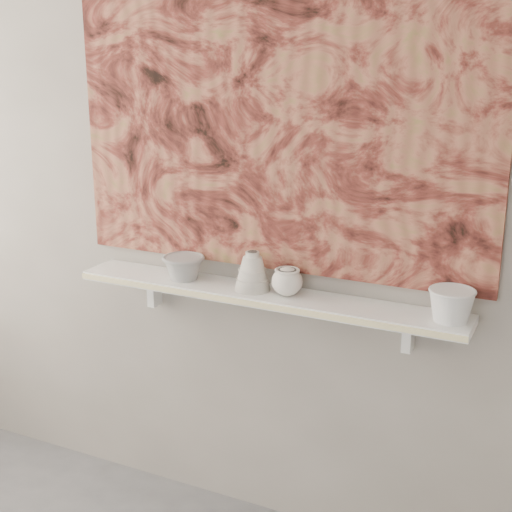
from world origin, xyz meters
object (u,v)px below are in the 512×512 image
Objects in this scene: cup_cream at (287,281)px; bowl_white at (451,305)px; painting at (274,108)px; shelf at (263,295)px; bowl_grey at (184,267)px; bell_vessel at (252,271)px.

bowl_white is at bearing 0.00° from cup_cream.
bowl_white is (0.54, 0.00, 0.00)m from cup_cream.
painting is 0.84m from bowl_white.
shelf is 0.32m from bowl_grey.
bowl_white reaches higher than cup_cream.
shelf is 0.63m from bowl_white.
bowl_grey is 1.07× the size of bowl_white.
painting is 10.54× the size of bowl_white.
painting is (0.00, 0.08, 0.62)m from shelf.
bell_vessel is 0.96× the size of bowl_white.
painting is 14.29× the size of cup_cream.
shelf is at bearing 180.00° from cup_cream.
painting is 0.55m from bell_vessel.
bowl_grey reaches higher than shelf.
shelf is 0.11m from cup_cream.
painting is at bearing 14.26° from bowl_grey.
shelf is at bearing 0.00° from bowl_grey.
shelf is 0.63m from painting.
painting is 9.81× the size of bowl_grey.
cup_cream is at bearing 180.00° from bowl_white.
bowl_grey is 0.40m from cup_cream.
bowl_grey is (-0.32, -0.08, -0.57)m from painting.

